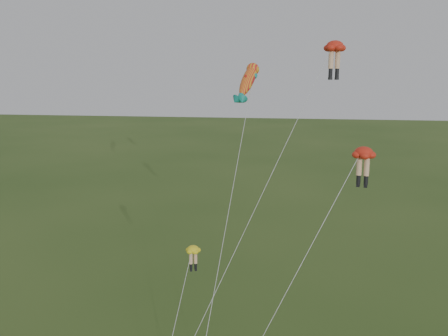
# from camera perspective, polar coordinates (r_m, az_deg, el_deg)

# --- Properties ---
(legs_kite_red_high) EXTENTS (9.97, 9.86, 19.58)m
(legs_kite_red_high) POSITION_cam_1_polar(r_m,az_deg,el_deg) (32.95, 12.27, 12.58)
(legs_kite_red_high) COLOR red
(legs_kite_red_high) RESTS_ON ground
(legs_kite_red_mid) EXTENTS (8.12, 5.83, 13.86)m
(legs_kite_red_mid) POSITION_cam_1_polar(r_m,az_deg,el_deg) (27.11, 15.32, 0.74)
(legs_kite_red_mid) COLOR red
(legs_kite_red_mid) RESTS_ON ground
(legs_kite_yellow) EXTENTS (1.58, 7.57, 7.26)m
(legs_kite_yellow) POSITION_cam_1_polar(r_m,az_deg,el_deg) (30.77, -3.73, -10.20)
(legs_kite_yellow) COLOR yellow
(legs_kite_yellow) RESTS_ON ground
(fish_kite) EXTENTS (2.73, 13.75, 18.47)m
(fish_kite) POSITION_cam_1_polar(r_m,az_deg,el_deg) (33.03, 2.77, 9.89)
(fish_kite) COLOR gold
(fish_kite) RESTS_ON ground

